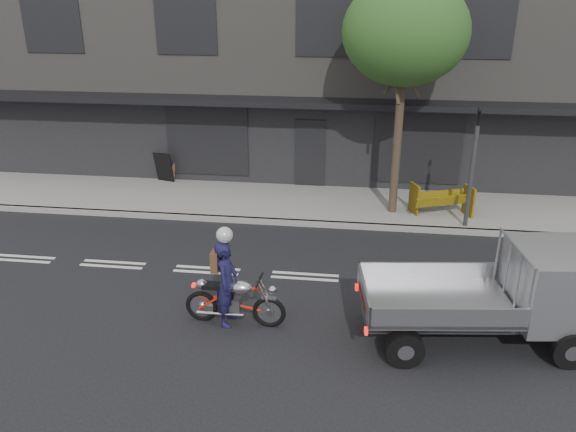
{
  "coord_description": "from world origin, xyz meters",
  "views": [
    {
      "loc": [
        1.16,
        -11.79,
        6.34
      ],
      "look_at": [
        -0.47,
        0.5,
        1.33
      ],
      "focal_mm": 35.0,
      "sensor_mm": 36.0,
      "label": 1
    }
  ],
  "objects_px": {
    "traffic_light_pole": "(471,175)",
    "motorcycle": "(235,299)",
    "construction_barrier": "(442,202)",
    "sandwich_board": "(164,167)",
    "flatbed_ute": "(534,288)",
    "street_tree": "(405,33)",
    "rider": "(227,283)"
  },
  "relations": [
    {
      "from": "traffic_light_pole",
      "to": "motorcycle",
      "type": "height_order",
      "value": "traffic_light_pole"
    },
    {
      "from": "construction_barrier",
      "to": "sandwich_board",
      "type": "distance_m",
      "value": 9.36
    },
    {
      "from": "flatbed_ute",
      "to": "street_tree",
      "type": "bearing_deg",
      "value": 103.24
    },
    {
      "from": "rider",
      "to": "flatbed_ute",
      "type": "height_order",
      "value": "flatbed_ute"
    },
    {
      "from": "rider",
      "to": "flatbed_ute",
      "type": "bearing_deg",
      "value": -86.8
    },
    {
      "from": "sandwich_board",
      "to": "street_tree",
      "type": "bearing_deg",
      "value": 2.13
    },
    {
      "from": "motorcycle",
      "to": "construction_barrier",
      "type": "distance_m",
      "value": 7.75
    },
    {
      "from": "street_tree",
      "to": "motorcycle",
      "type": "distance_m",
      "value": 8.63
    },
    {
      "from": "street_tree",
      "to": "rider",
      "type": "height_order",
      "value": "street_tree"
    },
    {
      "from": "traffic_light_pole",
      "to": "sandwich_board",
      "type": "relative_size",
      "value": 3.37
    },
    {
      "from": "rider",
      "to": "sandwich_board",
      "type": "xyz_separation_m",
      "value": [
        -4.17,
        8.18,
        -0.24
      ]
    },
    {
      "from": "street_tree",
      "to": "flatbed_ute",
      "type": "relative_size",
      "value": 1.47
    },
    {
      "from": "rider",
      "to": "construction_barrier",
      "type": "height_order",
      "value": "rider"
    },
    {
      "from": "street_tree",
      "to": "motorcycle",
      "type": "height_order",
      "value": "street_tree"
    },
    {
      "from": "street_tree",
      "to": "construction_barrier",
      "type": "distance_m",
      "value": 4.87
    },
    {
      "from": "traffic_light_pole",
      "to": "motorcycle",
      "type": "relative_size",
      "value": 1.67
    },
    {
      "from": "street_tree",
      "to": "traffic_light_pole",
      "type": "relative_size",
      "value": 1.93
    },
    {
      "from": "flatbed_ute",
      "to": "traffic_light_pole",
      "type": "bearing_deg",
      "value": 86.26
    },
    {
      "from": "street_tree",
      "to": "traffic_light_pole",
      "type": "xyz_separation_m",
      "value": [
        2.0,
        -0.85,
        -3.63
      ]
    },
    {
      "from": "street_tree",
      "to": "sandwich_board",
      "type": "bearing_deg",
      "value": 166.88
    },
    {
      "from": "street_tree",
      "to": "construction_barrier",
      "type": "bearing_deg",
      "value": -11.65
    },
    {
      "from": "street_tree",
      "to": "construction_barrier",
      "type": "height_order",
      "value": "street_tree"
    },
    {
      "from": "traffic_light_pole",
      "to": "flatbed_ute",
      "type": "relative_size",
      "value": 0.76
    },
    {
      "from": "motorcycle",
      "to": "flatbed_ute",
      "type": "relative_size",
      "value": 0.46
    },
    {
      "from": "construction_barrier",
      "to": "sandwich_board",
      "type": "relative_size",
      "value": 1.62
    },
    {
      "from": "street_tree",
      "to": "sandwich_board",
      "type": "height_order",
      "value": "street_tree"
    },
    {
      "from": "traffic_light_pole",
      "to": "rider",
      "type": "distance_m",
      "value": 7.87
    },
    {
      "from": "street_tree",
      "to": "flatbed_ute",
      "type": "distance_m",
      "value": 7.83
    },
    {
      "from": "flatbed_ute",
      "to": "construction_barrier",
      "type": "distance_m",
      "value": 6.05
    },
    {
      "from": "motorcycle",
      "to": "construction_barrier",
      "type": "xyz_separation_m",
      "value": [
        4.8,
        6.09,
        0.07
      ]
    },
    {
      "from": "sandwich_board",
      "to": "construction_barrier",
      "type": "bearing_deg",
      "value": 2.36
    },
    {
      "from": "rider",
      "to": "sandwich_board",
      "type": "relative_size",
      "value": 1.75
    }
  ]
}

